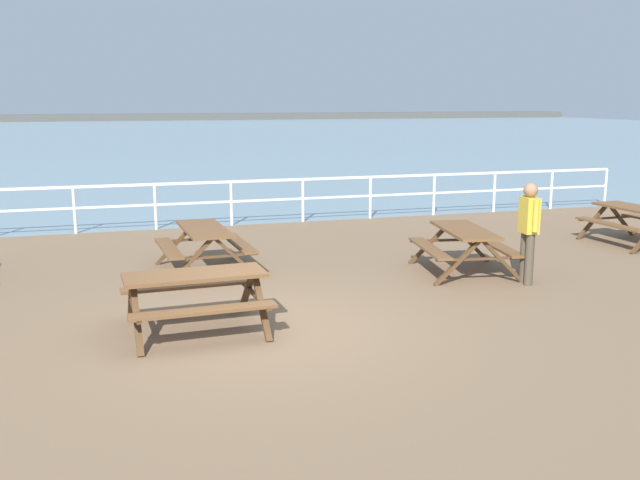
{
  "coord_description": "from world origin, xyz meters",
  "views": [
    {
      "loc": [
        -1.9,
        -8.67,
        2.97
      ],
      "look_at": [
        1.23,
        1.64,
        0.8
      ],
      "focal_mm": 39.34,
      "sensor_mm": 36.0,
      "label": 1
    }
  ],
  "objects_px": {
    "picnic_table_seaward": "(464,240)",
    "visitor": "(529,227)",
    "picnic_table_mid_centre": "(204,238)",
    "picnic_table_near_right": "(635,216)",
    "picnic_table_far_right": "(195,287)"
  },
  "relations": [
    {
      "from": "picnic_table_near_right",
      "to": "picnic_table_mid_centre",
      "type": "xyz_separation_m",
      "value": [
        -8.87,
        0.24,
        0.0
      ]
    },
    {
      "from": "picnic_table_far_right",
      "to": "picnic_table_seaward",
      "type": "distance_m",
      "value": 5.17
    },
    {
      "from": "picnic_table_far_right",
      "to": "visitor",
      "type": "distance_m",
      "value": 5.53
    },
    {
      "from": "picnic_table_far_right",
      "to": "picnic_table_mid_centre",
      "type": "bearing_deg",
      "value": 77.64
    },
    {
      "from": "picnic_table_near_right",
      "to": "picnic_table_far_right",
      "type": "distance_m",
      "value": 9.89
    },
    {
      "from": "picnic_table_seaward",
      "to": "visitor",
      "type": "xyz_separation_m",
      "value": [
        0.6,
        -0.99,
        0.36
      ]
    },
    {
      "from": "picnic_table_near_right",
      "to": "visitor",
      "type": "relative_size",
      "value": 1.13
    },
    {
      "from": "picnic_table_seaward",
      "to": "visitor",
      "type": "bearing_deg",
      "value": -139.48
    },
    {
      "from": "picnic_table_far_right",
      "to": "visitor",
      "type": "xyz_separation_m",
      "value": [
        5.45,
        0.81,
        0.36
      ]
    },
    {
      "from": "picnic_table_mid_centre",
      "to": "picnic_table_far_right",
      "type": "xyz_separation_m",
      "value": [
        -0.56,
        -3.23,
        0.0
      ]
    },
    {
      "from": "picnic_table_far_right",
      "to": "picnic_table_seaward",
      "type": "bearing_deg",
      "value": 17.79
    },
    {
      "from": "picnic_table_near_right",
      "to": "visitor",
      "type": "bearing_deg",
      "value": 115.93
    },
    {
      "from": "picnic_table_mid_centre",
      "to": "picnic_table_near_right",
      "type": "bearing_deg",
      "value": -94.67
    },
    {
      "from": "picnic_table_far_right",
      "to": "visitor",
      "type": "bearing_deg",
      "value": 5.9
    },
    {
      "from": "picnic_table_seaward",
      "to": "picnic_table_near_right",
      "type": "bearing_deg",
      "value": -66.4
    }
  ]
}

